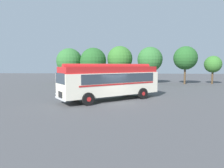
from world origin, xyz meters
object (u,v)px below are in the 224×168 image
Objects in this scene: car_near_left at (86,82)px; car_mid_right at (125,82)px; vintage_bus at (111,80)px; car_mid_left at (105,82)px.

car_near_left and car_mid_right have the same top height.
vintage_bus is 2.25× the size of car_near_left.
car_near_left is 5.97m from car_mid_right.
vintage_bus is 2.19× the size of car_mid_right.
car_mid_left is at bearing -2.03° from car_near_left.
car_near_left is at bearing -178.25° from car_mid_right.
car_near_left is 0.98× the size of car_mid_right.
car_mid_right is at bearing 82.61° from vintage_bus.
car_mid_left is 3.06m from car_mid_right.
car_mid_right is at bearing 5.38° from car_mid_left.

